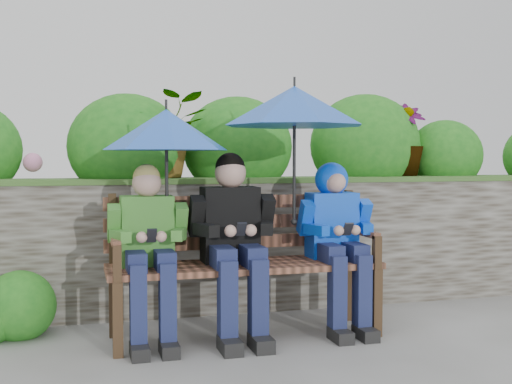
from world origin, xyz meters
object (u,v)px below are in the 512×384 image
object	(u,v)px
boy_middle	(234,236)
umbrella_right	(294,106)
park_bench	(242,254)
boy_left	(149,243)
umbrella_left	(166,130)
boy_right	(337,230)

from	to	relation	value
boy_middle	umbrella_right	xyz separation A→B (m)	(0.44, 0.07, 0.86)
park_bench	umbrella_right	size ratio (longest dim) A/B	1.80
boy_left	boy_middle	bearing A→B (deg)	-0.80
boy_left	park_bench	bearing A→B (deg)	7.68
park_bench	boy_left	bearing A→B (deg)	-172.32
umbrella_left	boy_left	bearing A→B (deg)	-164.88
boy_middle	umbrella_right	distance (m)	0.97
umbrella_left	umbrella_right	world-z (taller)	umbrella_right
boy_middle	boy_left	bearing A→B (deg)	179.20
boy_right	umbrella_right	size ratio (longest dim) A/B	1.15
park_bench	boy_right	world-z (taller)	boy_right
park_bench	boy_middle	bearing A→B (deg)	-130.91
park_bench	umbrella_left	bearing A→B (deg)	-174.13
boy_middle	umbrella_left	bearing A→B (deg)	174.64
boy_right	umbrella_right	bearing A→B (deg)	170.42
boy_left	boy_middle	size ratio (longest dim) A/B	0.94
park_bench	boy_left	distance (m)	0.64
boy_left	boy_middle	distance (m)	0.55
boy_left	umbrella_right	bearing A→B (deg)	3.55
boy_right	umbrella_left	bearing A→B (deg)	178.98
boy_left	boy_right	distance (m)	1.28
park_bench	boy_left	world-z (taller)	boy_left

